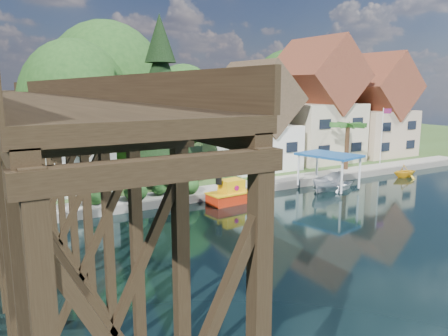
{
  "coord_description": "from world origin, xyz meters",
  "views": [
    {
      "loc": [
        -18.29,
        -21.66,
        8.97
      ],
      "look_at": [
        -2.18,
        6.0,
        2.92
      ],
      "focal_mm": 35.0,
      "sensor_mm": 36.0,
      "label": 1
    }
  ],
  "objects_px": {
    "boat_canopy": "(328,175)",
    "house_left": "(252,123)",
    "trestle_bridge": "(20,151)",
    "boat_white_a": "(336,184)",
    "tugboat": "(230,194)",
    "conifer": "(162,104)",
    "house_right": "(373,112)",
    "shed": "(77,150)",
    "palm_tree": "(348,126)",
    "house_center": "(315,108)",
    "boat_yellow": "(405,170)",
    "flagpole": "(383,130)"
  },
  "relations": [
    {
      "from": "boat_canopy",
      "to": "house_left",
      "type": "bearing_deg",
      "value": 96.58
    },
    {
      "from": "trestle_bridge",
      "to": "boat_white_a",
      "type": "relative_size",
      "value": 10.7
    },
    {
      "from": "boat_canopy",
      "to": "tugboat",
      "type": "bearing_deg",
      "value": 176.19
    },
    {
      "from": "conifer",
      "to": "boat_canopy",
      "type": "distance_m",
      "value": 15.64
    },
    {
      "from": "house_right",
      "to": "boat_white_a",
      "type": "height_order",
      "value": "house_right"
    },
    {
      "from": "shed",
      "to": "boat_white_a",
      "type": "relative_size",
      "value": 1.9
    },
    {
      "from": "shed",
      "to": "conifer",
      "type": "height_order",
      "value": "conifer"
    },
    {
      "from": "conifer",
      "to": "tugboat",
      "type": "xyz_separation_m",
      "value": [
        2.51,
        -7.19,
        -6.68
      ]
    },
    {
      "from": "palm_tree",
      "to": "tugboat",
      "type": "bearing_deg",
      "value": -167.54
    },
    {
      "from": "house_center",
      "to": "house_right",
      "type": "relative_size",
      "value": 1.12
    },
    {
      "from": "trestle_bridge",
      "to": "house_left",
      "type": "distance_m",
      "value": 25.42
    },
    {
      "from": "boat_white_a",
      "to": "boat_yellow",
      "type": "xyz_separation_m",
      "value": [
        9.39,
        0.17,
        0.28
      ]
    },
    {
      "from": "boat_canopy",
      "to": "conifer",
      "type": "bearing_deg",
      "value": 147.11
    },
    {
      "from": "house_right",
      "to": "boat_yellow",
      "type": "bearing_deg",
      "value": -122.59
    },
    {
      "from": "tugboat",
      "to": "boat_yellow",
      "type": "bearing_deg",
      "value": -1.35
    },
    {
      "from": "trestle_bridge",
      "to": "house_left",
      "type": "height_order",
      "value": "house_left"
    },
    {
      "from": "palm_tree",
      "to": "conifer",
      "type": "bearing_deg",
      "value": 168.81
    },
    {
      "from": "house_right",
      "to": "boat_canopy",
      "type": "xyz_separation_m",
      "value": [
        -16.82,
        -10.21,
        -4.4
      ]
    },
    {
      "from": "boat_white_a",
      "to": "boat_yellow",
      "type": "distance_m",
      "value": 9.4
    },
    {
      "from": "conifer",
      "to": "boat_yellow",
      "type": "height_order",
      "value": "conifer"
    },
    {
      "from": "tugboat",
      "to": "boat_white_a",
      "type": "bearing_deg",
      "value": -3.48
    },
    {
      "from": "tugboat",
      "to": "trestle_bridge",
      "type": "bearing_deg",
      "value": -175.08
    },
    {
      "from": "shed",
      "to": "conifer",
      "type": "relative_size",
      "value": 0.55
    },
    {
      "from": "trestle_bridge",
      "to": "conifer",
      "type": "height_order",
      "value": "conifer"
    },
    {
      "from": "trestle_bridge",
      "to": "boat_yellow",
      "type": "relative_size",
      "value": 16.48
    },
    {
      "from": "house_center",
      "to": "conifer",
      "type": "distance_m",
      "value": 20.17
    },
    {
      "from": "boat_yellow",
      "to": "house_center",
      "type": "bearing_deg",
      "value": 23.15
    },
    {
      "from": "boat_canopy",
      "to": "boat_yellow",
      "type": "distance_m",
      "value": 10.42
    },
    {
      "from": "trestle_bridge",
      "to": "house_right",
      "type": "height_order",
      "value": "house_right"
    },
    {
      "from": "house_right",
      "to": "boat_white_a",
      "type": "relative_size",
      "value": 3.02
    },
    {
      "from": "house_center",
      "to": "boat_yellow",
      "type": "xyz_separation_m",
      "value": [
        2.58,
        -10.54,
        -5.71
      ]
    },
    {
      "from": "house_right",
      "to": "trestle_bridge",
      "type": "bearing_deg",
      "value": -165.21
    },
    {
      "from": "house_right",
      "to": "shed",
      "type": "xyz_separation_m",
      "value": [
        -36.0,
        -1.5,
        -1.95
      ]
    },
    {
      "from": "conifer",
      "to": "flagpole",
      "type": "xyz_separation_m",
      "value": [
        23.88,
        -3.56,
        -3.14
      ]
    },
    {
      "from": "house_left",
      "to": "boat_yellow",
      "type": "distance_m",
      "value": 15.96
    },
    {
      "from": "trestle_bridge",
      "to": "house_right",
      "type": "bearing_deg",
      "value": 14.79
    },
    {
      "from": "shed",
      "to": "boat_canopy",
      "type": "height_order",
      "value": "shed"
    },
    {
      "from": "shed",
      "to": "boat_yellow",
      "type": "xyz_separation_m",
      "value": [
        29.58,
        -8.54,
        -3.12
      ]
    },
    {
      "from": "house_left",
      "to": "palm_tree",
      "type": "height_order",
      "value": "house_left"
    },
    {
      "from": "house_left",
      "to": "house_center",
      "type": "distance_m",
      "value": 9.1
    },
    {
      "from": "tugboat",
      "to": "palm_tree",
      "type": "bearing_deg",
      "value": 12.46
    },
    {
      "from": "trestle_bridge",
      "to": "conifer",
      "type": "distance_m",
      "value": 14.87
    },
    {
      "from": "trestle_bridge",
      "to": "palm_tree",
      "type": "height_order",
      "value": "trestle_bridge"
    },
    {
      "from": "conifer",
      "to": "boat_canopy",
      "type": "relative_size",
      "value": 2.56
    },
    {
      "from": "shed",
      "to": "boat_canopy",
      "type": "distance_m",
      "value": 21.21
    },
    {
      "from": "house_right",
      "to": "boat_yellow",
      "type": "xyz_separation_m",
      "value": [
        -6.42,
        -10.04,
        -5.07
      ]
    },
    {
      "from": "house_right",
      "to": "boat_canopy",
      "type": "distance_m",
      "value": 20.17
    },
    {
      "from": "trestle_bridge",
      "to": "shed",
      "type": "bearing_deg",
      "value": 61.81
    },
    {
      "from": "trestle_bridge",
      "to": "house_left",
      "type": "relative_size",
      "value": 4.01
    },
    {
      "from": "trestle_bridge",
      "to": "palm_tree",
      "type": "distance_m",
      "value": 30.94
    }
  ]
}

